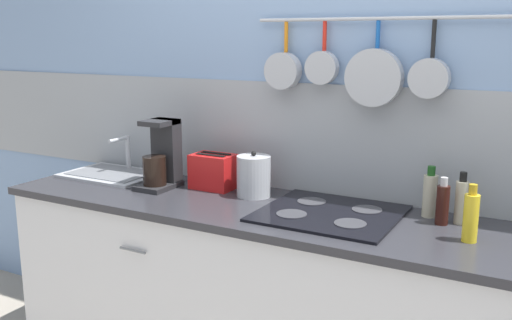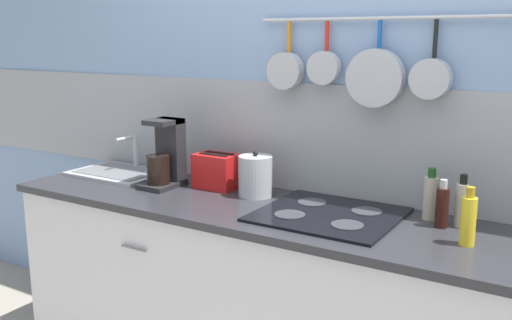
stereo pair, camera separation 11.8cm
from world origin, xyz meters
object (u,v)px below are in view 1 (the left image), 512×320
kettle (254,176)px  bottle_sesame_oil (461,201)px  bottle_dish_soap (471,216)px  bottle_hot_sauce (443,204)px  toaster (214,171)px  bottle_cooking_wine (430,194)px  coffee_maker (162,159)px

kettle → bottle_sesame_oil: size_ratio=1.02×
bottle_dish_soap → bottle_hot_sauce: bearing=130.1°
toaster → bottle_hot_sauce: bottle_hot_sauce is taller
kettle → bottle_hot_sauce: size_ratio=1.12×
toaster → bottle_dish_soap: (1.22, -0.18, 0.01)m
kettle → bottle_cooking_wine: size_ratio=1.01×
kettle → bottle_hot_sauce: kettle is taller
coffee_maker → bottle_sesame_oil: 1.40m
coffee_maker → bottle_dish_soap: coffee_maker is taller
kettle → bottle_dish_soap: size_ratio=1.00×
bottle_cooking_wine → bottle_hot_sauce: (0.07, -0.08, -0.01)m
kettle → bottle_cooking_wine: (0.79, 0.08, -0.00)m
bottle_hot_sauce → bottle_dish_soap: bottle_dish_soap is taller
toaster → bottle_cooking_wine: 1.03m
bottle_sesame_oil → bottle_dish_soap: bearing=-71.9°
coffee_maker → toaster: bearing=22.9°
bottle_hot_sauce → bottle_sesame_oil: (0.06, 0.05, 0.01)m
coffee_maker → bottle_hot_sauce: coffee_maker is taller
coffee_maker → bottle_hot_sauce: (1.33, 0.07, -0.06)m
coffee_maker → bottle_hot_sauce: size_ratio=1.75×
kettle → bottle_dish_soap: same height
coffee_maker → bottle_cooking_wine: bearing=6.7°
bottle_hot_sauce → bottle_dish_soap: size_ratio=0.89×
kettle → bottle_hot_sauce: (0.85, -0.00, -0.01)m
kettle → bottle_sesame_oil: 0.92m
bottle_cooking_wine → bottle_hot_sauce: bearing=-49.5°
bottle_hot_sauce → bottle_dish_soap: 0.20m
coffee_maker → bottle_cooking_wine: (1.26, 0.15, -0.05)m
kettle → bottle_sesame_oil: (0.91, 0.05, -0.00)m
bottle_sesame_oil → bottle_dish_soap: size_ratio=0.98×
coffee_maker → toaster: 0.26m
coffee_maker → bottle_sesame_oil: size_ratio=1.60×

